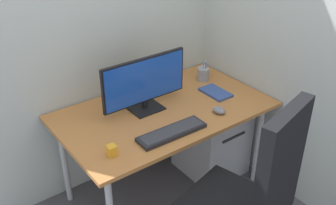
# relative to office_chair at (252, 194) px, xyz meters

# --- Properties ---
(ground_plane) EXTENTS (8.00, 8.00, 0.00)m
(ground_plane) POSITION_rel_office_chair_xyz_m (0.04, 0.85, -0.59)
(ground_plane) COLOR #4C4C51
(desk) EXTENTS (1.43, 0.84, 0.71)m
(desk) POSITION_rel_office_chair_xyz_m (0.04, 0.85, 0.06)
(desk) COLOR #B27038
(desk) RESTS_ON ground_plane
(office_chair) EXTENTS (0.57, 0.63, 1.16)m
(office_chair) POSITION_rel_office_chair_xyz_m (0.00, 0.00, 0.00)
(office_chair) COLOR black
(office_chair) RESTS_ON ground_plane
(filing_cabinet) EXTENTS (0.44, 0.47, 0.61)m
(filing_cabinet) POSITION_rel_office_chair_xyz_m (0.49, 0.84, -0.29)
(filing_cabinet) COLOR #B2B5BA
(filing_cabinet) RESTS_ON ground_plane
(monitor) EXTENTS (0.62, 0.17, 0.37)m
(monitor) POSITION_rel_office_chair_xyz_m (-0.06, 0.93, 0.32)
(monitor) COLOR black
(monitor) RESTS_ON desk
(keyboard) EXTENTS (0.45, 0.14, 0.03)m
(keyboard) POSITION_rel_office_chair_xyz_m (-0.10, 0.58, 0.13)
(keyboard) COLOR black
(keyboard) RESTS_ON desk
(mouse) EXTENTS (0.08, 0.10, 0.04)m
(mouse) POSITION_rel_office_chair_xyz_m (0.30, 0.59, 0.14)
(mouse) COLOR slate
(mouse) RESTS_ON desk
(pen_holder) EXTENTS (0.09, 0.09, 0.17)m
(pen_holder) POSITION_rel_office_chair_xyz_m (0.54, 1.03, 0.17)
(pen_holder) COLOR gray
(pen_holder) RESTS_ON desk
(notebook) EXTENTS (0.14, 0.23, 0.02)m
(notebook) POSITION_rel_office_chair_xyz_m (0.47, 0.81, 0.13)
(notebook) COLOR #334C8C
(notebook) RESTS_ON desk
(desk_clamp_accessory) EXTENTS (0.05, 0.05, 0.06)m
(desk_clamp_accessory) POSITION_rel_office_chair_xyz_m (-0.50, 0.61, 0.15)
(desk_clamp_accessory) COLOR orange
(desk_clamp_accessory) RESTS_ON desk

